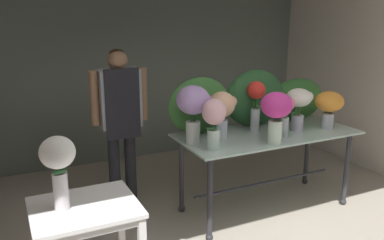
# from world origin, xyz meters

# --- Properties ---
(ground_plane) EXTENTS (8.41, 8.41, 0.00)m
(ground_plane) POSITION_xyz_m (0.00, 1.91, 0.00)
(ground_plane) COLOR #9E9384
(wall_back) EXTENTS (4.94, 0.12, 2.76)m
(wall_back) POSITION_xyz_m (0.00, 3.82, 1.38)
(wall_back) COLOR slate
(wall_back) RESTS_ON ground
(display_table_glass) EXTENTS (1.84, 0.82, 0.84)m
(display_table_glass) POSITION_xyz_m (0.52, 1.65, 0.70)
(display_table_glass) COLOR #ADCABE
(display_table_glass) RESTS_ON ground
(side_table_white) EXTENTS (0.72, 0.62, 0.74)m
(side_table_white) POSITION_xyz_m (-1.45, 1.03, 0.64)
(side_table_white) COLOR white
(side_table_white) RESTS_ON ground
(florist) EXTENTS (0.60, 0.24, 1.67)m
(florist) POSITION_xyz_m (-0.79, 2.40, 1.03)
(florist) COLOR #232328
(florist) RESTS_ON ground
(foliage_backdrop) EXTENTS (1.91, 0.30, 0.60)m
(foliage_backdrop) POSITION_xyz_m (0.55, 1.94, 1.11)
(foliage_backdrop) COLOR #387033
(foliage_backdrop) RESTS_ON display_table_glass
(vase_lilac_snapdragons) EXTENTS (0.33, 0.31, 0.54)m
(vase_lilac_snapdragons) POSITION_xyz_m (-0.30, 1.69, 1.19)
(vase_lilac_snapdragons) COLOR silver
(vase_lilac_snapdragons) RESTS_ON display_table_glass
(vase_rosy_ranunculus) EXTENTS (0.21, 0.20, 0.40)m
(vase_rosy_ranunculus) POSITION_xyz_m (0.58, 1.48, 1.10)
(vase_rosy_ranunculus) COLOR silver
(vase_rosy_ranunculus) RESTS_ON display_table_glass
(vase_peach_dahlias) EXTENTS (0.28, 0.26, 0.45)m
(vase_peach_dahlias) POSITION_xyz_m (0.02, 1.72, 1.12)
(vase_peach_dahlias) COLOR silver
(vase_peach_dahlias) RESTS_ON display_table_glass
(vase_ivory_peonies) EXTENTS (0.28, 0.26, 0.44)m
(vase_ivory_peonies) POSITION_xyz_m (0.85, 1.59, 1.13)
(vase_ivory_peonies) COLOR silver
(vase_ivory_peonies) RESTS_ON display_table_glass
(vase_sunset_stock) EXTENTS (0.32, 0.30, 0.40)m
(vase_sunset_stock) POSITION_xyz_m (1.18, 1.51, 1.10)
(vase_sunset_stock) COLOR silver
(vase_sunset_stock) RESTS_ON display_table_glass
(vase_scarlet_carnations) EXTENTS (0.19, 0.19, 0.52)m
(vase_scarlet_carnations) POSITION_xyz_m (0.43, 1.75, 1.16)
(vase_scarlet_carnations) COLOR silver
(vase_scarlet_carnations) RESTS_ON display_table_glass
(vase_blush_anemones) EXTENTS (0.24, 0.22, 0.46)m
(vase_blush_anemones) POSITION_xyz_m (-0.22, 1.44, 1.11)
(vase_blush_anemones) COLOR silver
(vase_blush_anemones) RESTS_ON display_table_glass
(vase_magenta_lilies) EXTENTS (0.29, 0.29, 0.49)m
(vase_magenta_lilies) POSITION_xyz_m (0.37, 1.33, 1.15)
(vase_magenta_lilies) COLOR silver
(vase_magenta_lilies) RESTS_ON display_table_glass
(vase_white_roses_tall) EXTENTS (0.23, 0.23, 0.51)m
(vase_white_roses_tall) POSITION_xyz_m (-1.59, 1.03, 1.08)
(vase_white_roses_tall) COLOR silver
(vase_white_roses_tall) RESTS_ON side_table_white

